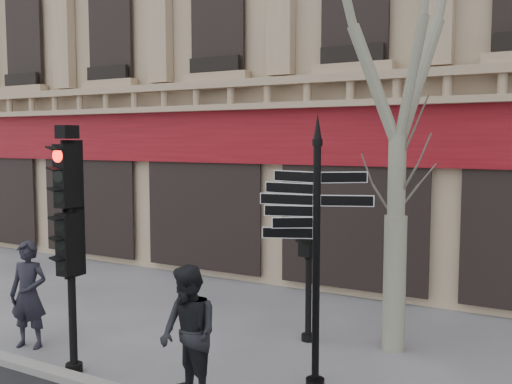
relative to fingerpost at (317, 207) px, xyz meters
The scene contains 6 objects.
ground 2.86m from the fingerpost, behind, with size 80.00×80.00×0.00m, color #58585C.
fingerpost is the anchor object (origin of this frame).
traffic_signal_main 3.66m from the fingerpost, 159.98° to the right, with size 0.42×0.31×3.73m.
traffic_signal_secondary 2.15m from the fingerpost, 117.01° to the left, with size 0.44×0.33×2.46m.
pedestrian_a 5.25m from the fingerpost, behind, with size 0.66×0.44×1.82m, color black.
pedestrian_b 2.44m from the fingerpost, 139.11° to the right, with size 0.90×0.70×1.85m, color black.
Camera 1 is at (4.27, -7.05, 3.51)m, focal length 40.00 mm.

